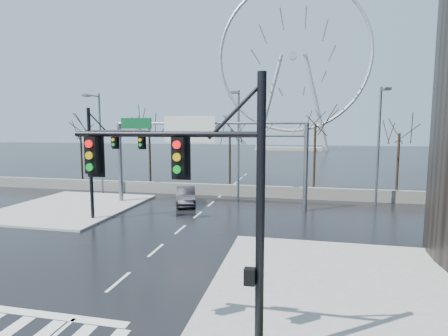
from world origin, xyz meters
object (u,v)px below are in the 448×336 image
(signal_mast_near, at_px, (210,191))
(ferris_wheel, at_px, (293,62))
(signal_mast_far, at_px, (104,153))
(sign_gantry, at_px, (203,145))
(car, at_px, (186,196))

(signal_mast_near, xyz_separation_m, ferris_wheel, (-0.14, 99.04, 21.26))
(signal_mast_near, bearing_deg, signal_mast_far, 130.26)
(signal_mast_near, distance_m, signal_mast_far, 17.03)
(signal_mast_far, relative_size, sign_gantry, 0.49)
(signal_mast_far, distance_m, ferris_wheel, 89.30)
(signal_mast_near, relative_size, sign_gantry, 0.49)
(signal_mast_near, height_order, ferris_wheel, ferris_wheel)
(ferris_wheel, relative_size, car, 11.08)
(sign_gantry, xyz_separation_m, car, (-1.68, 0.35, -4.42))
(signal_mast_near, relative_size, car, 1.74)
(signal_mast_near, bearing_deg, car, 110.42)
(signal_mast_near, xyz_separation_m, sign_gantry, (-5.52, 19.00, 0.31))
(signal_mast_far, height_order, ferris_wheel, ferris_wheel)
(signal_mast_far, xyz_separation_m, sign_gantry, (5.49, 6.00, 0.35))
(ferris_wheel, height_order, car, ferris_wheel)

